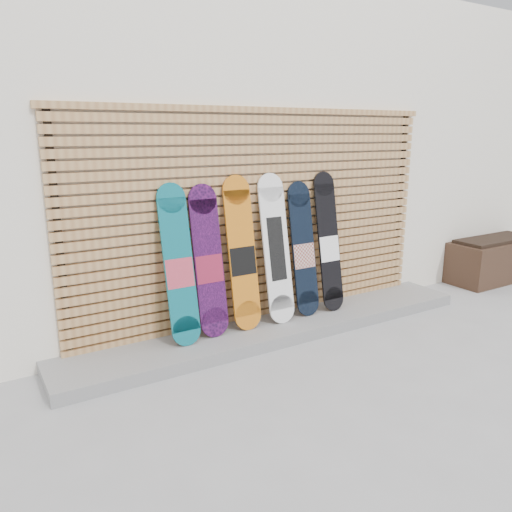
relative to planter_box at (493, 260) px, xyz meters
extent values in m
plane|color=gray|center=(-3.51, -0.71, -0.30)|extent=(80.00, 80.00, 0.00)
cube|color=white|center=(-3.01, 2.79, 1.50)|extent=(12.00, 5.00, 3.60)
cube|color=gray|center=(-3.66, -0.03, -0.24)|extent=(4.60, 0.70, 0.12)
cube|color=#AE7B48|center=(-3.66, 0.26, -0.17)|extent=(4.20, 0.05, 0.08)
cube|color=#AE7B48|center=(-3.66, 0.26, -0.07)|extent=(4.20, 0.05, 0.08)
cube|color=#AE7B48|center=(-3.66, 0.26, 0.03)|extent=(4.20, 0.05, 0.07)
cube|color=#AE7B48|center=(-3.66, 0.26, 0.13)|extent=(4.20, 0.05, 0.07)
cube|color=#AE7B48|center=(-3.66, 0.26, 0.22)|extent=(4.20, 0.05, 0.07)
cube|color=#AE7B48|center=(-3.66, 0.26, 0.32)|extent=(4.20, 0.05, 0.07)
cube|color=#AE7B48|center=(-3.66, 0.26, 0.42)|extent=(4.20, 0.05, 0.07)
cube|color=#AE7B48|center=(-3.66, 0.26, 0.51)|extent=(4.20, 0.05, 0.07)
cube|color=#AE7B48|center=(-3.66, 0.26, 0.61)|extent=(4.20, 0.05, 0.07)
cube|color=#AE7B48|center=(-3.66, 0.26, 0.71)|extent=(4.20, 0.05, 0.08)
cube|color=#AE7B48|center=(-3.66, 0.26, 0.80)|extent=(4.20, 0.05, 0.08)
cube|color=#AE7B48|center=(-3.66, 0.26, 0.90)|extent=(4.20, 0.05, 0.08)
cube|color=#AE7B48|center=(-3.66, 0.26, 1.00)|extent=(4.20, 0.05, 0.08)
cube|color=#AE7B48|center=(-3.66, 0.26, 1.10)|extent=(4.20, 0.05, 0.08)
cube|color=#AE7B48|center=(-3.66, 0.26, 1.19)|extent=(4.20, 0.05, 0.08)
cube|color=#AE7B48|center=(-3.66, 0.26, 1.29)|extent=(4.20, 0.05, 0.08)
cube|color=#AE7B48|center=(-3.66, 0.26, 1.39)|extent=(4.20, 0.05, 0.08)
cube|color=#AE7B48|center=(-3.66, 0.26, 1.48)|extent=(4.20, 0.05, 0.08)
cube|color=#AE7B48|center=(-3.66, 0.26, 1.58)|extent=(4.20, 0.05, 0.08)
cube|color=#AE7B48|center=(-3.66, 0.26, 1.68)|extent=(4.20, 0.05, 0.08)
cube|color=#AE7B48|center=(-3.66, 0.26, 1.77)|extent=(4.20, 0.05, 0.08)
cube|color=#AE7B48|center=(-3.66, 0.26, 1.87)|extent=(4.20, 0.05, 0.08)
cube|color=black|center=(-5.68, 0.28, 0.81)|extent=(0.06, 0.04, 2.23)
cube|color=black|center=(-1.64, 0.28, 0.81)|extent=(0.06, 0.04, 2.23)
cube|color=#AE7B48|center=(-3.66, 0.26, 1.96)|extent=(4.26, 0.07, 0.06)
cube|color=#312016|center=(0.00, 0.00, -0.02)|extent=(1.37, 0.57, 0.57)
cube|color=black|center=(0.00, 0.00, 0.29)|extent=(1.26, 0.46, 0.05)
cube|color=#0B606E|center=(-4.69, 0.07, 0.56)|extent=(0.28, 0.27, 1.22)
cylinder|color=#0B606E|center=(-4.69, -0.05, -0.05)|extent=(0.28, 0.08, 0.28)
cylinder|color=#0B606E|center=(-4.69, 0.19, 1.17)|extent=(0.28, 0.08, 0.28)
cube|color=#CF495D|center=(-4.69, 0.06, 0.49)|extent=(0.27, 0.08, 0.27)
cube|color=black|center=(-4.38, 0.09, 0.55)|extent=(0.29, 0.23, 1.18)
cylinder|color=black|center=(-4.38, -0.01, -0.04)|extent=(0.29, 0.07, 0.29)
cylinder|color=black|center=(-4.38, 0.20, 1.13)|extent=(0.29, 0.07, 0.29)
cube|color=maroon|center=(-4.38, 0.08, 0.47)|extent=(0.28, 0.07, 0.27)
cube|color=orange|center=(-4.01, 0.09, 0.58)|extent=(0.30, 0.24, 1.24)
cylinder|color=orange|center=(-4.01, -0.02, -0.04)|extent=(0.30, 0.07, 0.30)
cylinder|color=orange|center=(-4.01, 0.20, 1.20)|extent=(0.30, 0.07, 0.30)
cube|color=black|center=(-4.01, 0.07, 0.51)|extent=(0.28, 0.07, 0.28)
cube|color=white|center=(-3.62, 0.07, 0.58)|extent=(0.30, 0.26, 1.24)
cylinder|color=white|center=(-3.62, -0.05, -0.04)|extent=(0.30, 0.08, 0.30)
cylinder|color=white|center=(-3.62, 0.19, 1.20)|extent=(0.30, 0.08, 0.30)
cube|color=black|center=(-3.62, 0.07, 0.58)|extent=(0.19, 0.15, 0.65)
cube|color=black|center=(-3.26, 0.09, 0.53)|extent=(0.28, 0.24, 1.16)
cylinder|color=black|center=(-3.26, -0.02, -0.05)|extent=(0.28, 0.07, 0.28)
cylinder|color=black|center=(-3.26, 0.20, 1.11)|extent=(0.28, 0.07, 0.28)
cube|color=silver|center=(-3.26, 0.08, 0.46)|extent=(0.26, 0.07, 0.26)
cube|color=black|center=(-2.92, 0.08, 0.57)|extent=(0.27, 0.26, 1.26)
cylinder|color=black|center=(-2.92, -0.04, -0.05)|extent=(0.27, 0.07, 0.27)
cylinder|color=black|center=(-2.92, 0.20, 1.20)|extent=(0.27, 0.07, 0.27)
cube|color=white|center=(-2.92, 0.06, 0.50)|extent=(0.26, 0.08, 0.28)
camera|label=1|loc=(-6.37, -4.09, 1.76)|focal=35.00mm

